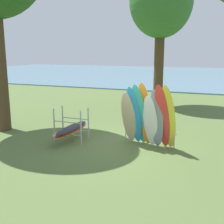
# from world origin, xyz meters

# --- Properties ---
(ground_plane) EXTENTS (80.00, 80.00, 0.00)m
(ground_plane) POSITION_xyz_m (0.00, 0.00, 0.00)
(ground_plane) COLOR #566B38
(lake_water) EXTENTS (80.00, 36.00, 0.10)m
(lake_water) POSITION_xyz_m (0.00, 31.79, 0.05)
(lake_water) COLOR slate
(lake_water) RESTS_ON ground
(tree_mid_behind) EXTENTS (3.67, 3.67, 8.24)m
(tree_mid_behind) POSITION_xyz_m (-0.40, 8.10, 6.03)
(tree_mid_behind) COLOR #4C3823
(tree_mid_behind) RESTS_ON ground
(leaning_board_pile) EXTENTS (2.08, 1.00, 2.28)m
(leaning_board_pile) POSITION_xyz_m (0.90, 0.38, 1.06)
(leaning_board_pile) COLOR #C6B289
(leaning_board_pile) RESTS_ON ground
(board_storage_rack) EXTENTS (1.15, 2.13, 1.25)m
(board_storage_rack) POSITION_xyz_m (-1.89, -0.06, 0.47)
(board_storage_rack) COLOR #9EA0A5
(board_storage_rack) RESTS_ON ground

